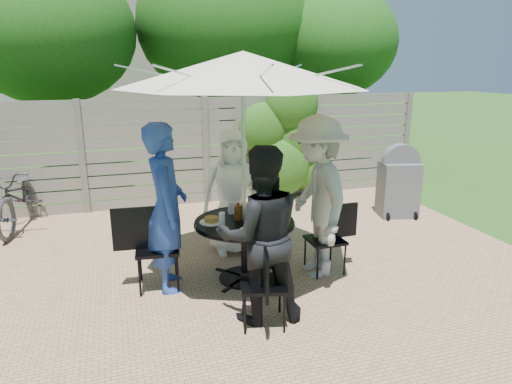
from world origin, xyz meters
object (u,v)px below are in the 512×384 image
object	(u,v)px
plate_back	(239,208)
glass_front	(259,221)
umbrella	(243,70)
person_right	(317,198)
glass_back	(231,208)
plate_front	(251,230)
coffee_cup	(249,209)
person_back	(232,192)
chair_left	(157,264)
patio_table	(244,239)
glass_left	(222,219)
plate_extra	(266,226)
person_front	(261,236)
chair_back	(231,228)
syrup_jug	(238,212)
person_left	(166,208)
plate_right	(276,216)
chair_right	(326,252)
bicycle	(21,197)
bbq_grill	(398,184)
plate_left	(212,221)

from	to	relation	value
plate_back	glass_front	distance (m)	0.63
umbrella	glass_front	xyz separation A→B (m)	(0.08, -0.27, -1.53)
person_right	glass_back	bearing A→B (deg)	-105.52
plate_back	plate_front	bearing A→B (deg)	-95.51
coffee_cup	glass_front	bearing A→B (deg)	-94.93
person_back	chair_left	bearing A→B (deg)	-139.32
person_back	plate_back	distance (m)	0.48
patio_table	glass_front	world-z (taller)	glass_front
patio_table	glass_left	xyz separation A→B (m)	(-0.27, -0.08, 0.29)
patio_table	plate_extra	world-z (taller)	plate_extra
plate_extra	person_front	bearing A→B (deg)	-114.27
glass_back	plate_back	bearing A→B (deg)	38.23
chair_back	plate_back	distance (m)	0.76
umbrella	chair_left	xyz separation A→B (m)	(-0.96, 0.09, -2.03)
plate_extra	glass_back	xyz separation A→B (m)	(-0.23, 0.58, 0.05)
plate_back	plate_front	xyz separation A→B (m)	(-0.07, -0.72, 0.00)
syrup_jug	coffee_cup	world-z (taller)	syrup_jug
umbrella	plate_front	bearing A→B (deg)	-95.51
person_left	plate_back	distance (m)	0.92
plate_right	glass_left	distance (m)	0.63
chair_right	plate_right	bearing A→B (deg)	-6.49
plate_front	coffee_cup	bearing A→B (deg)	74.71
plate_extra	syrup_jug	distance (m)	0.43
person_right	chair_left	bearing A→B (deg)	-89.99
umbrella	glass_left	bearing A→B (deg)	-163.51
umbrella	plate_front	size ratio (longest dim) A/B	10.79
person_back	plate_back	bearing A→B (deg)	-90.00
person_left	plate_front	xyz separation A→B (m)	(0.79, -0.44, -0.17)
bicycle	patio_table	bearing A→B (deg)	-35.82
person_right	plate_back	distance (m)	0.92
bicycle	bbq_grill	distance (m)	5.77
chair_left	glass_front	distance (m)	1.21
coffee_cup	bicycle	distance (m)	3.76
glass_front	chair_left	bearing A→B (deg)	160.87
syrup_jug	bicycle	world-z (taller)	bicycle
chair_back	person_back	xyz separation A→B (m)	(-0.01, -0.13, 0.53)
chair_back	plate_front	xyz separation A→B (m)	(-0.13, -1.32, 0.46)
chair_right	glass_back	bearing A→B (deg)	-20.21
chair_right	coffee_cup	size ratio (longest dim) A/B	6.87
patio_table	plate_left	bearing A→B (deg)	174.49
plate_back	glass_back	world-z (taller)	glass_back
glass_back	patio_table	bearing A→B (deg)	-73.51
umbrella	bbq_grill	world-z (taller)	umbrella
chair_left	glass_front	bearing A→B (deg)	-14.31
chair_back	bbq_grill	xyz separation A→B (m)	(2.85, 0.47, 0.26)
patio_table	plate_left	xyz separation A→B (m)	(-0.36, 0.03, 0.24)
plate_front	glass_left	xyz separation A→B (m)	(-0.23, 0.28, 0.05)
glass_left	glass_front	xyz separation A→B (m)	(0.35, -0.19, 0.00)
chair_left	syrup_jug	size ratio (longest dim) A/B	5.86
plate_extra	bbq_grill	bearing A→B (deg)	32.02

